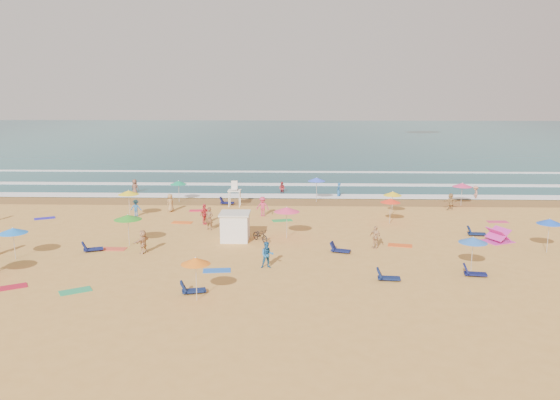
{
  "coord_description": "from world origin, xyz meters",
  "views": [
    {
      "loc": [
        3.59,
        -40.97,
        11.1
      ],
      "look_at": [
        2.23,
        6.0,
        1.5
      ],
      "focal_mm": 35.0,
      "sensor_mm": 36.0,
      "label": 1
    }
  ],
  "objects": [
    {
      "name": "ocean",
      "position": [
        0.0,
        84.0,
        0.0
      ],
      "size": [
        220.0,
        140.0,
        0.18
      ],
      "primitive_type": "cube",
      "color": "#0C4756",
      "rests_on": "ground"
    },
    {
      "name": "loungers",
      "position": [
        8.58,
        -2.96,
        0.17
      ],
      "size": [
        48.12,
        24.42,
        0.34
      ],
      "color": "#0F174F",
      "rests_on": "ground"
    },
    {
      "name": "towels",
      "position": [
        -2.71,
        -1.5,
        0.01
      ],
      "size": [
        40.89,
        21.99,
        0.03
      ],
      "color": "#B3162E",
      "rests_on": "ground"
    },
    {
      "name": "surf_foam",
      "position": [
        0.0,
        21.32,
        0.1
      ],
      "size": [
        200.0,
        18.7,
        0.05
      ],
      "color": "white",
      "rests_on": "ground"
    },
    {
      "name": "cabana_roof",
      "position": [
        -0.89,
        -1.77,
        2.06
      ],
      "size": [
        2.2,
        2.2,
        0.12
      ],
      "primitive_type": "cube",
      "color": "silver",
      "rests_on": "cabana"
    },
    {
      "name": "lifeguard_stand",
      "position": [
        -2.26,
        10.18,
        1.05
      ],
      "size": [
        1.2,
        1.2,
        2.1
      ],
      "primitive_type": null,
      "color": "white",
      "rests_on": "ground"
    },
    {
      "name": "beach_umbrellas",
      "position": [
        3.58,
        0.37,
        2.09
      ],
      "size": [
        60.6,
        27.77,
        0.73
      ],
      "color": "#385AFF",
      "rests_on": "ground"
    },
    {
      "name": "ground",
      "position": [
        0.0,
        0.0,
        0.0
      ],
      "size": [
        220.0,
        220.0,
        0.0
      ],
      "primitive_type": "plane",
      "color": "gold",
      "rests_on": "ground"
    },
    {
      "name": "beachgoers",
      "position": [
        -0.98,
        4.22,
        0.77
      ],
      "size": [
        45.11,
        27.48,
        2.1
      ],
      "color": "brown",
      "rests_on": "ground"
    },
    {
      "name": "wet_sand",
      "position": [
        0.0,
        12.5,
        0.01
      ],
      "size": [
        220.0,
        220.0,
        0.0
      ],
      "primitive_type": "plane",
      "color": "olive",
      "rests_on": "ground"
    },
    {
      "name": "cabana",
      "position": [
        -0.89,
        -1.77,
        1.0
      ],
      "size": [
        2.0,
        2.0,
        2.0
      ],
      "primitive_type": "cube",
      "color": "white",
      "rests_on": "ground"
    },
    {
      "name": "bicycle",
      "position": [
        1.01,
        -2.07,
        0.48
      ],
      "size": [
        1.61,
        1.83,
        0.96
      ],
      "primitive_type": "imported",
      "rotation": [
        0.0,
        0.0,
        0.65
      ],
      "color": "black",
      "rests_on": "ground"
    }
  ]
}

